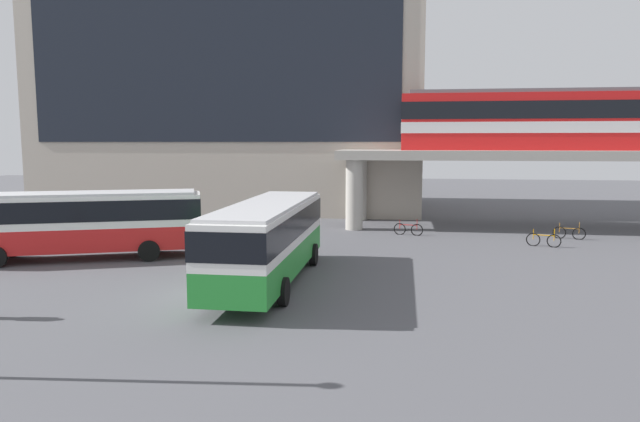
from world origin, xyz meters
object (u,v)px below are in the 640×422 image
at_px(bicycle_red, 408,229).
at_px(bicycle_orange, 544,240).
at_px(train, 590,119).
at_px(bicycle_brown, 569,233).
at_px(bus_main, 269,234).
at_px(bus_secondary, 83,218).
at_px(station_building, 238,86).

distance_m(bicycle_red, bicycle_orange, 7.72).
xyz_separation_m(train, bicycle_brown, (-2.11, -4.25, -6.68)).
bearing_deg(bicycle_red, train, 19.89).
height_order(bicycle_orange, bicycle_brown, same).
bearing_deg(bus_main, bus_secondary, 161.08).
bearing_deg(station_building, train, -21.27).
relative_size(train, bicycle_brown, 13.87).
bearing_deg(station_building, bicycle_orange, -38.24).
distance_m(train, bicycle_red, 13.79).
distance_m(train, bicycle_brown, 8.20).
bearing_deg(bicycle_brown, bus_secondary, -159.57).
height_order(train, bus_main, train).
xyz_separation_m(bicycle_orange, bicycle_brown, (2.08, 2.75, 0.00)).
bearing_deg(train, bicycle_orange, -120.87).
relative_size(train, bus_main, 2.15).
height_order(train, bicycle_brown, train).
bearing_deg(bicycle_brown, bicycle_orange, -127.08).
bearing_deg(bus_secondary, bus_main, -18.92).
bearing_deg(bus_main, bicycle_brown, 40.19).
relative_size(train, bicycle_red, 13.49).
height_order(station_building, bicycle_orange, station_building).
xyz_separation_m(bicycle_red, bicycle_orange, (7.16, -2.90, 0.00)).
xyz_separation_m(station_building, bus_main, (8.79, -26.91, -8.42)).
bearing_deg(train, bicycle_brown, -116.36).
height_order(train, bus_secondary, train).
xyz_separation_m(bus_main, bus_secondary, (-9.86, 3.38, 0.00)).
relative_size(station_building, train, 1.31).
relative_size(station_building, bus_secondary, 2.76).
xyz_separation_m(bus_secondary, bicycle_orange, (22.70, 6.48, -1.63)).
height_order(station_building, bus_secondary, station_building).
distance_m(train, bus_secondary, 30.50).
relative_size(bicycle_red, bicycle_brown, 1.03).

